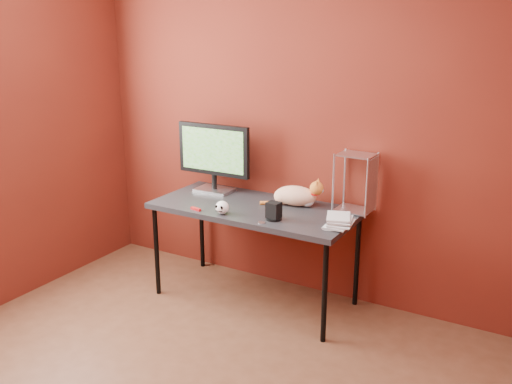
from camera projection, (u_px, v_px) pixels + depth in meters
The scene contains 11 objects.
room at pixel (140, 151), 2.77m from camera, with size 3.52×3.52×2.61m.
desk at pixel (255, 213), 4.19m from camera, with size 1.50×0.70×0.75m.
monitor at pixel (214, 154), 4.46m from camera, with size 0.62×0.21×0.54m.
cat at pixel (296, 196), 4.18m from camera, with size 0.45×0.24×0.22m.
skull_mug at pixel (222, 207), 4.00m from camera, with size 0.10×0.10×0.09m.
speaker at pixel (274, 212), 3.88m from camera, with size 0.11×0.11×0.13m.
book_stack at pixel (331, 165), 3.68m from camera, with size 0.21×0.25×0.83m.
wire_rack at pixel (355, 183), 4.01m from camera, with size 0.26×0.21×0.42m.
pocket_knife at pixel (196, 209), 4.09m from camera, with size 0.09×0.02×0.02m, color #AE0D10.
black_gadget at pixel (222, 207), 4.12m from camera, with size 0.05×0.03×0.02m, color black.
washer at pixel (261, 223), 3.83m from camera, with size 0.05×0.05×0.00m, color silver.
Camera 1 is at (1.84, -2.07, 2.06)m, focal length 40.00 mm.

